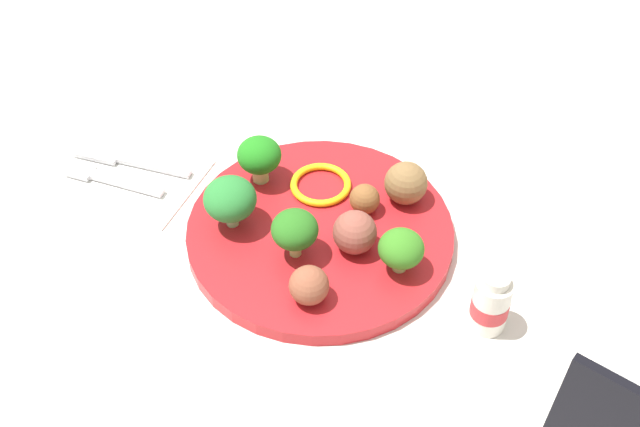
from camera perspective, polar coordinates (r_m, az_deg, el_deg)
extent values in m
plane|color=silver|center=(0.84, 0.00, -1.72)|extent=(4.00, 4.00, 0.00)
cylinder|color=red|center=(0.84, 0.00, -1.35)|extent=(0.28, 0.28, 0.02)
cylinder|color=#A5BA6F|center=(0.88, -4.28, 2.87)|extent=(0.02, 0.02, 0.02)
ellipsoid|color=#1F781B|center=(0.86, -4.37, 4.20)|extent=(0.05, 0.05, 0.04)
cylinder|color=#A9C76E|center=(0.80, -1.78, -2.45)|extent=(0.01, 0.01, 0.02)
ellipsoid|color=#28691D|center=(0.78, -1.82, -1.15)|extent=(0.05, 0.05, 0.04)
cylinder|color=#A1BD6A|center=(0.79, 5.71, -3.63)|extent=(0.01, 0.01, 0.01)
ellipsoid|color=#357920|center=(0.78, 5.83, -2.51)|extent=(0.05, 0.05, 0.04)
cylinder|color=#8CB87A|center=(0.84, -6.31, -0.34)|extent=(0.01, 0.01, 0.02)
ellipsoid|color=#297832|center=(0.82, -6.46, 1.05)|extent=(0.05, 0.05, 0.04)
sphere|color=brown|center=(0.75, -0.79, -5.16)|extent=(0.04, 0.04, 0.04)
sphere|color=brown|center=(0.84, 3.21, 1.04)|extent=(0.03, 0.03, 0.03)
sphere|color=brown|center=(0.85, 6.17, 2.18)|extent=(0.05, 0.05, 0.05)
sphere|color=brown|center=(0.80, 2.50, -1.35)|extent=(0.05, 0.05, 0.05)
torus|color=yellow|center=(0.87, 0.05, 2.09)|extent=(0.09, 0.09, 0.01)
cube|color=white|center=(0.94, -13.79, 2.78)|extent=(0.18, 0.13, 0.01)
cube|color=silver|center=(0.92, -13.64, 2.10)|extent=(0.09, 0.02, 0.01)
cube|color=silver|center=(0.95, -16.75, 2.92)|extent=(0.03, 0.02, 0.01)
cube|color=silver|center=(0.93, -11.78, 3.37)|extent=(0.09, 0.02, 0.01)
cube|color=silver|center=(0.97, -15.61, 4.19)|extent=(0.06, 0.03, 0.01)
cylinder|color=white|center=(0.76, 12.10, -6.36)|extent=(0.04, 0.04, 0.06)
cylinder|color=red|center=(0.77, 12.06, -6.50)|extent=(0.04, 0.04, 0.02)
cylinder|color=silver|center=(0.74, 12.50, -4.66)|extent=(0.03, 0.03, 0.01)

